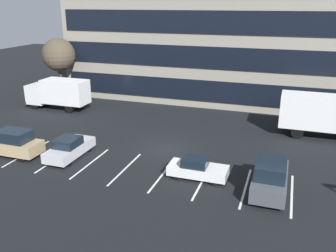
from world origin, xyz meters
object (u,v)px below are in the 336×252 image
box_truck_white (58,92)px  bare_tree (59,55)px  box_truck_blue (325,114)px  suv_tan (13,143)px  sedan_white (197,168)px  suv_charcoal (270,177)px  sedan_silver (69,148)px

box_truck_white → bare_tree: size_ratio=0.98×
box_truck_blue → box_truck_white: (-26.80, -0.00, -0.21)m
box_truck_white → suv_tan: 12.69m
sedan_white → bare_tree: bearing=144.3°
box_truck_white → suv_charcoal: bearing=-26.4°
box_truck_blue → box_truck_white: box_truck_blue is taller
suv_charcoal → sedan_white: bearing=174.2°
suv_tan → bare_tree: size_ratio=0.62×
box_truck_blue → sedan_silver: 21.34m
sedan_silver → bare_tree: size_ratio=0.62×
box_truck_white → bare_tree: bearing=120.6°
box_truck_blue → suv_tan: bearing=-152.1°
box_truck_blue → suv_tan: (-22.56, -11.93, -1.08)m
sedan_silver → suv_charcoal: size_ratio=0.94×
bare_tree → suv_charcoal: bearing=-31.1°
sedan_white → suv_tan: size_ratio=0.89×
suv_tan → bare_tree: bare_tree is taller
sedan_silver → bare_tree: (-10.79, 14.78, 4.52)m
box_truck_white → sedan_white: 21.51m
box_truck_blue → suv_tan: box_truck_blue is taller
suv_charcoal → sedan_white: (-4.69, 0.48, -0.36)m
sedan_silver → suv_charcoal: bearing=-2.3°
suv_charcoal → sedan_silver: bearing=177.7°
suv_tan → bare_tree: bearing=112.5°
sedan_white → bare_tree: 25.95m
box_truck_white → suv_tan: size_ratio=1.59×
sedan_silver → sedan_white: bearing=-0.7°
box_truck_blue → bare_tree: bare_tree is taller
sedan_white → bare_tree: (-20.75, 14.90, 4.60)m
sedan_white → box_truck_blue: bearing=52.8°
sedan_white → suv_tan: bearing=-176.3°
box_truck_white → suv_charcoal: size_ratio=1.50×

